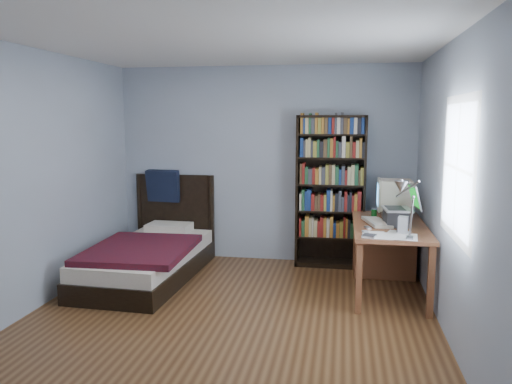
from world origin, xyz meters
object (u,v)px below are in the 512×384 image
at_px(soda_can, 374,214).
at_px(bookshelf, 330,192).
at_px(laptop, 399,214).
at_px(crt_monitor, 394,195).
at_px(speaker, 403,225).
at_px(desk_lamp, 403,193).
at_px(bed, 150,255).
at_px(keyboard, 377,222).
at_px(desk, 385,244).

bearing_deg(soda_can, bookshelf, 130.77).
height_order(laptop, bookshelf, bookshelf).
bearing_deg(crt_monitor, soda_can, -139.63).
bearing_deg(speaker, desk_lamp, -83.52).
bearing_deg(bed, keyboard, -1.01).
bearing_deg(laptop, speaker, -89.54).
height_order(crt_monitor, keyboard, crt_monitor).
distance_m(crt_monitor, bookshelf, 0.82).
distance_m(keyboard, soda_can, 0.27).
relative_size(desk_lamp, bed, 0.29).
relative_size(desk, keyboard, 3.05).
height_order(laptop, speaker, laptop).
height_order(desk_lamp, speaker, desk_lamp).
bearing_deg(desk_lamp, crt_monitor, 87.23).
distance_m(laptop, bookshelf, 1.16).
bearing_deg(bookshelf, laptop, -50.73).
relative_size(desk_lamp, bookshelf, 0.32).
xyz_separation_m(desk_lamp, bookshelf, (-0.65, 1.88, -0.27)).
bearing_deg(desk_lamp, keyboard, 97.41).
bearing_deg(laptop, crt_monitor, 91.05).
relative_size(crt_monitor, laptop, 0.98).
relative_size(laptop, soda_can, 3.97).
height_order(bookshelf, bed, bookshelf).
xyz_separation_m(desk_lamp, soda_can, (-0.15, 1.30, -0.43)).
xyz_separation_m(desk_lamp, bed, (-2.70, 1.08, -0.96)).
relative_size(laptop, bookshelf, 0.23).
bearing_deg(soda_can, speaker, -71.32).
relative_size(laptop, desk_lamp, 0.73).
height_order(keyboard, bookshelf, bookshelf).
relative_size(keyboard, bed, 0.23).
bearing_deg(laptop, bookshelf, 129.27).
bearing_deg(bed, crt_monitor, 8.46).
bearing_deg(bookshelf, soda_can, -49.23).
bearing_deg(keyboard, bookshelf, 107.05).
height_order(desk_lamp, soda_can, desk_lamp).
xyz_separation_m(laptop, bookshelf, (-0.73, 0.89, 0.09)).
bearing_deg(keyboard, soda_can, 78.99).
height_order(speaker, bed, bed).
xyz_separation_m(laptop, soda_can, (-0.23, 0.31, -0.06)).
xyz_separation_m(desk, keyboard, (-0.13, -0.43, 0.33)).
distance_m(laptop, bed, 2.85).
distance_m(desk_lamp, soda_can, 1.38).
xyz_separation_m(bookshelf, bed, (-2.06, -0.80, -0.69)).
bearing_deg(desk_lamp, laptop, 85.31).
bearing_deg(speaker, desk, 110.09).
bearing_deg(bed, speaker, -9.48).
bearing_deg(crt_monitor, speaker, -89.20).
distance_m(crt_monitor, speaker, 0.89).
distance_m(desk, speaker, 0.95).
xyz_separation_m(laptop, keyboard, (-0.22, 0.04, -0.10)).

